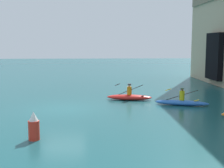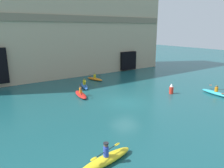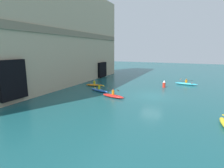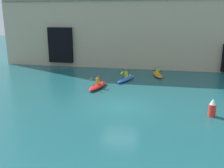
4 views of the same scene
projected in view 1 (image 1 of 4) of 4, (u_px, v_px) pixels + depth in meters
The scene contains 4 objects.
ground_plane at pixel (64, 109), 18.68m from camera, with size 120.00×120.00×0.00m, color #195156.
kayak_blue at pixel (182, 102), 19.69m from camera, with size 1.67×3.38×1.11m.
kayak_red at pixel (129, 97), 21.56m from camera, with size 1.38×3.20×1.15m.
marker_buoy at pixel (34, 127), 12.65m from camera, with size 0.45×0.45×1.17m.
Camera 1 is at (18.46, 1.86, 3.94)m, focal length 50.00 mm.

